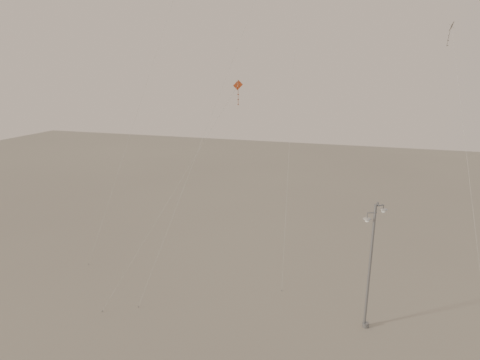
% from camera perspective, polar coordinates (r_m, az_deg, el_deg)
% --- Properties ---
extents(ground, '(160.00, 160.00, 0.00)m').
position_cam_1_polar(ground, '(30.64, 0.40, -20.03)').
color(ground, gray).
rests_on(ground, ground).
extents(street_lamp, '(1.45, 1.07, 8.75)m').
position_cam_1_polar(street_lamp, '(31.86, 15.62, -9.64)').
color(street_lamp, gray).
rests_on(street_lamp, ground).
extents(kite_1, '(8.65, 9.01, 27.33)m').
position_cam_1_polar(kite_1, '(35.28, 1.46, 19.89)').
color(kite_1, '#302C28').
rests_on(kite_1, ground).
extents(kite_3, '(10.09, 1.67, 16.22)m').
position_cam_1_polar(kite_3, '(29.50, -5.26, 3.15)').
color(kite_3, maroon).
rests_on(kite_3, ground).
extents(kite_4, '(3.20, 11.56, 20.01)m').
position_cam_1_polar(kite_4, '(34.08, 25.26, 8.45)').
color(kite_4, '#302C28').
rests_on(kite_4, ground).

